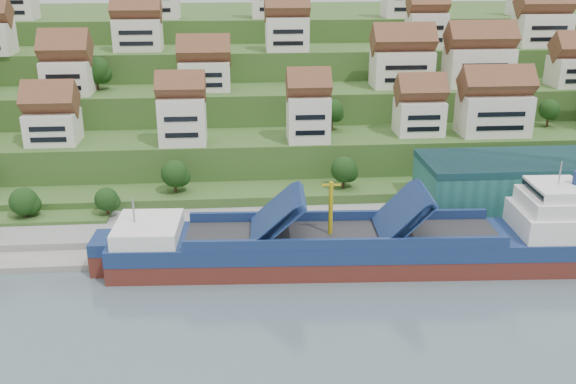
{
  "coord_description": "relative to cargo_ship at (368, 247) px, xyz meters",
  "views": [
    {
      "loc": [
        -11.69,
        -91.39,
        47.24
      ],
      "look_at": [
        -3.2,
        14.0,
        8.0
      ],
      "focal_mm": 40.0,
      "sensor_mm": 36.0,
      "label": 1
    }
  ],
  "objects": [
    {
      "name": "ground",
      "position": [
        -8.57,
        -0.58,
        -3.27
      ],
      "size": [
        300.0,
        300.0,
        0.0
      ],
      "primitive_type": "plane",
      "color": "slate",
      "rests_on": "ground"
    },
    {
      "name": "quay",
      "position": [
        11.43,
        14.42,
        -2.17
      ],
      "size": [
        180.0,
        14.0,
        2.2
      ],
      "primitive_type": "cube",
      "color": "gray",
      "rests_on": "ground"
    },
    {
      "name": "hillside",
      "position": [
        -8.57,
        102.97,
        7.39
      ],
      "size": [
        260.0,
        128.0,
        31.0
      ],
      "color": "#2D4C1E",
      "rests_on": "ground"
    },
    {
      "name": "hillside_village",
      "position": [
        -5.85,
        60.55,
        21.29
      ],
      "size": [
        158.7,
        61.85,
        29.17
      ],
      "color": "white",
      "rests_on": "ground"
    },
    {
      "name": "hillside_trees",
      "position": [
        -12.65,
        44.85,
        13.33
      ],
      "size": [
        142.86,
        62.2,
        29.25
      ],
      "color": "#1B4015",
      "rests_on": "ground"
    },
    {
      "name": "flagpole",
      "position": [
        9.54,
        9.42,
        3.62
      ],
      "size": [
        1.28,
        0.16,
        8.0
      ],
      "color": "gray",
      "rests_on": "quay"
    },
    {
      "name": "cargo_ship",
      "position": [
        0.0,
        0.0,
        0.0
      ],
      "size": [
        77.65,
        15.67,
        17.1
      ],
      "rotation": [
        0.0,
        0.0,
        -0.05
      ],
      "color": "#5B231B",
      "rests_on": "ground"
    }
  ]
}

